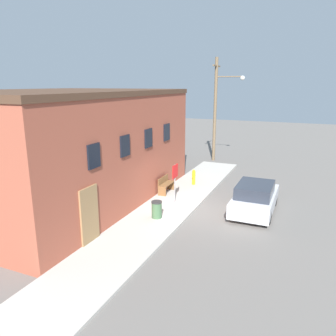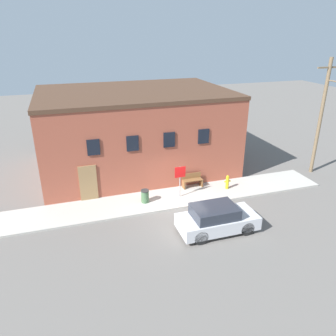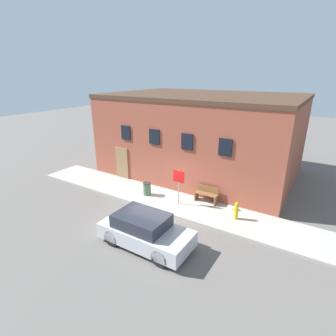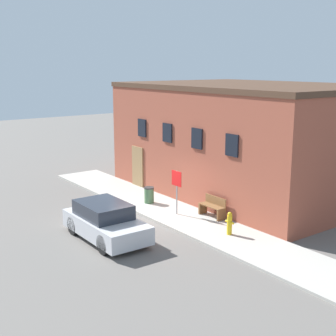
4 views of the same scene
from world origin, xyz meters
The scene contains 8 objects.
ground_plane centered at (0.00, 0.00, 0.00)m, with size 80.00×80.00×0.00m, color #66605B.
sidewalk centered at (0.00, 1.26, 0.05)m, with size 18.82×2.52×0.10m.
brick_building centered at (-0.89, 6.84, 2.74)m, with size 12.59×8.78×5.47m.
fire_hydrant centered at (3.59, 1.31, 0.55)m, with size 0.41×0.19×0.88m.
stop_sign centered at (0.44, 1.19, 1.43)m, with size 0.65×0.06×1.90m.
bench centered at (1.63, 2.21, 0.52)m, with size 1.25×0.44×0.86m.
trash_bin centered at (-1.66, 1.19, 0.48)m, with size 0.46×0.46×0.75m.
parked_car centered at (0.99, -2.57, 0.67)m, with size 3.89×1.74×1.38m.
Camera 3 is at (6.71, -9.91, 6.77)m, focal length 28.00 mm.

